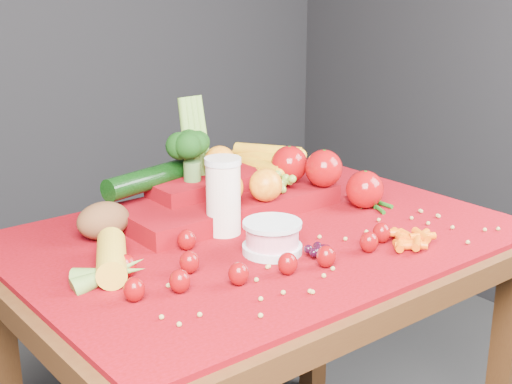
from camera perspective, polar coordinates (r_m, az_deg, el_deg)
table at (r=1.59m, az=0.45°, el=-6.89°), size 1.10×0.80×0.75m
red_cloth at (r=1.55m, az=0.46°, el=-3.49°), size 1.05×0.75×0.01m
milk_glass at (r=1.52m, az=-2.63°, el=-0.10°), size 0.08×0.08×0.17m
yogurt_bowl at (r=1.43m, az=1.31°, el=-3.55°), size 0.12×0.12×0.07m
strawberry_scatter at (r=1.35m, az=-0.85°, el=-5.32°), size 0.58×0.28×0.05m
dark_grape_cluster at (r=1.43m, az=5.18°, el=-4.65°), size 0.06×0.05×0.03m
soybean_scatter at (r=1.41m, az=5.62°, el=-5.36°), size 0.84×0.24×0.01m
corn_ear at (r=1.34m, az=-11.59°, el=-6.02°), size 0.24×0.26×0.06m
potato at (r=1.54m, az=-12.11°, el=-2.25°), size 0.12×0.08×0.08m
baby_carrot_pile at (r=1.51m, az=12.25°, el=-3.58°), size 0.17×0.18×0.03m
green_bean_pile at (r=1.75m, az=9.06°, el=-0.79°), size 0.14×0.12×0.01m
produce_mound at (r=1.67m, az=-1.17°, el=0.55°), size 0.60×0.38×0.27m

